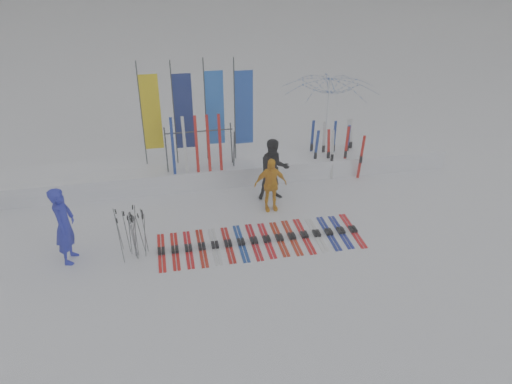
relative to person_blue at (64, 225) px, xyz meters
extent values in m
plane|color=white|center=(4.52, -0.93, -0.98)|extent=(120.00, 120.00, 0.00)
cube|color=white|center=(4.52, 3.67, -0.68)|extent=(14.00, 1.60, 0.60)
imported|color=#1E25AF|center=(0.00, 0.00, 0.00)|extent=(0.58, 0.78, 1.96)
imported|color=black|center=(5.52, 2.00, -0.05)|extent=(0.91, 0.71, 1.86)
imported|color=#F2A40F|center=(5.28, 1.40, -0.19)|extent=(0.92, 0.39, 1.57)
imported|color=white|center=(8.00, 4.61, 0.47)|extent=(3.44, 3.50, 2.90)
cube|color=red|center=(2.15, -0.15, -0.94)|extent=(0.17, 1.65, 0.07)
cube|color=red|center=(2.49, -0.15, -0.94)|extent=(0.17, 1.64, 0.07)
cube|color=red|center=(2.83, -0.15, -0.94)|extent=(0.17, 1.64, 0.07)
cube|color=#B01D0E|center=(3.16, -0.15, -0.94)|extent=(0.17, 1.69, 0.07)
cube|color=silver|center=(3.50, -0.15, -0.94)|extent=(0.17, 1.62, 0.07)
cube|color=#B2130E|center=(3.83, -0.15, -0.94)|extent=(0.17, 1.62, 0.07)
cube|color=navy|center=(4.17, -0.15, -0.94)|extent=(0.17, 1.68, 0.07)
cube|color=#B60E16|center=(4.50, -0.15, -0.94)|extent=(0.17, 1.69, 0.07)
cube|color=red|center=(4.84, -0.15, -0.94)|extent=(0.17, 1.63, 0.07)
cube|color=#B0230E|center=(5.17, -0.15, -0.94)|extent=(0.17, 1.61, 0.07)
cube|color=#B5250E|center=(5.51, -0.15, -0.94)|extent=(0.17, 1.65, 0.07)
cube|color=red|center=(5.84, -0.15, -0.94)|extent=(0.17, 1.68, 0.07)
cube|color=silver|center=(6.18, -0.15, -0.94)|extent=(0.17, 1.59, 0.07)
cube|color=navy|center=(6.51, -0.15, -0.94)|extent=(0.17, 1.64, 0.07)
cube|color=navy|center=(6.85, -0.15, -0.94)|extent=(0.17, 1.60, 0.07)
cube|color=red|center=(7.18, -0.15, -0.94)|extent=(0.17, 1.68, 0.07)
cylinder|color=#595B60|center=(1.37, 0.01, -0.37)|extent=(0.08, 0.08, 1.22)
cylinder|color=#595B60|center=(1.52, -0.20, -0.39)|extent=(0.11, 0.15, 1.17)
cylinder|color=#595B60|center=(1.56, -0.30, -0.38)|extent=(0.09, 0.03, 1.20)
cylinder|color=#595B60|center=(1.23, -0.32, -0.36)|extent=(0.09, 0.16, 1.23)
cylinder|color=#595B60|center=(1.58, 0.22, -0.36)|extent=(0.13, 0.13, 1.24)
cylinder|color=#595B60|center=(1.46, -0.11, -0.40)|extent=(0.06, 0.11, 1.15)
cylinder|color=#595B60|center=(1.81, -0.23, -0.37)|extent=(0.09, 0.03, 1.22)
cylinder|color=#595B60|center=(1.60, -0.18, -0.40)|extent=(0.02, 0.06, 1.16)
cylinder|color=#595B60|center=(1.17, 0.24, -0.40)|extent=(0.13, 0.09, 1.16)
cylinder|color=#595B60|center=(1.70, -0.04, -0.41)|extent=(0.14, 0.11, 1.13)
cylinder|color=#595B60|center=(1.80, 0.01, -0.37)|extent=(0.09, 0.10, 1.21)
cylinder|color=#595B60|center=(1.56, -0.21, -0.36)|extent=(0.07, 0.12, 1.24)
cylinder|color=#595B60|center=(1.53, -0.10, -0.35)|extent=(0.07, 0.13, 1.25)
cylinder|color=#383A3F|center=(1.91, 3.87, 1.22)|extent=(0.04, 0.04, 3.20)
cube|color=yellow|center=(2.20, 3.87, 1.27)|extent=(0.55, 0.03, 2.30)
cylinder|color=#383A3F|center=(2.86, 3.75, 1.22)|extent=(0.04, 0.04, 3.20)
cube|color=navy|center=(3.15, 3.75, 1.27)|extent=(0.55, 0.03, 2.30)
cylinder|color=#383A3F|center=(3.81, 3.87, 1.22)|extent=(0.04, 0.04, 3.20)
cube|color=blue|center=(4.10, 3.87, 1.27)|extent=(0.55, 0.03, 2.30)
cylinder|color=#383A3F|center=(4.68, 3.73, 1.22)|extent=(0.04, 0.04, 3.20)
cube|color=#1741B0|center=(4.97, 3.73, 1.27)|extent=(0.55, 0.03, 2.30)
cylinder|color=#383A3F|center=(2.53, 3.02, 0.25)|extent=(0.04, 0.30, 1.23)
cylinder|color=#383A3F|center=(2.53, 3.52, 0.25)|extent=(0.04, 0.30, 1.23)
cylinder|color=#383A3F|center=(4.53, 3.02, 0.25)|extent=(0.04, 0.30, 1.23)
cylinder|color=#383A3F|center=(4.53, 3.52, 0.25)|extent=(0.04, 0.30, 1.23)
cylinder|color=#383A3F|center=(3.53, 3.27, 0.80)|extent=(2.00, 0.04, 0.04)
cube|color=red|center=(7.58, 3.16, -0.20)|extent=(0.09, 0.03, 1.57)
cube|color=red|center=(8.49, 2.69, -0.23)|extent=(0.09, 0.04, 1.50)
cube|color=red|center=(8.09, 3.02, -0.14)|extent=(0.09, 0.04, 1.67)
cube|color=navy|center=(8.38, 3.59, -0.23)|extent=(0.09, 0.04, 1.50)
cube|color=navy|center=(7.20, 3.76, -0.14)|extent=(0.09, 0.03, 1.68)
cube|color=silver|center=(8.54, 3.74, -0.17)|extent=(0.09, 0.04, 1.62)
cube|color=navy|center=(7.88, 3.56, -0.15)|extent=(0.09, 0.03, 1.66)
cube|color=silver|center=(7.61, 2.91, -0.18)|extent=(0.09, 0.04, 1.61)
cube|color=silver|center=(8.46, 3.78, -0.17)|extent=(0.09, 0.03, 1.63)
cube|color=silver|center=(7.55, 3.58, -0.15)|extent=(0.09, 0.03, 1.66)
cube|color=navy|center=(7.16, 3.19, -0.19)|extent=(0.09, 0.04, 1.57)
camera|label=1|loc=(2.44, -10.57, 6.28)|focal=35.00mm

